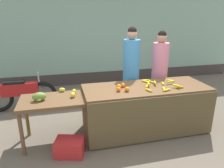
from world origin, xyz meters
name	(u,v)px	position (x,y,z in m)	size (l,w,h in m)	color
ground_plane	(128,131)	(0.00, 0.00, 0.00)	(24.00, 24.00, 0.00)	#665B4C
market_wall_back	(97,28)	(0.00, 3.16, 1.70)	(9.50, 0.23, 3.46)	#8CB299
fruit_stall_counter	(145,109)	(0.33, -0.01, 0.43)	(2.27, 0.90, 0.87)	brown
side_table_wooden	(56,104)	(-1.28, 0.00, 0.69)	(1.15, 0.69, 0.79)	brown
banana_bunch_pile	(159,84)	(0.57, -0.02, 0.89)	(0.73, 0.68, 0.07)	gold
orange_pile	(122,87)	(-0.15, -0.05, 0.91)	(0.22, 0.31, 0.09)	orange
mango_papaya_pile	(48,96)	(-1.40, 0.02, 0.85)	(0.74, 0.47, 0.14)	yellow
vendor_woman_blue_shirt	(131,73)	(0.26, 0.69, 0.95)	(0.34, 0.34, 1.89)	#33333D
vendor_woman_pink_shirt	(159,72)	(0.93, 0.71, 0.91)	(0.34, 0.34, 1.80)	#33333D
parked_motorcycle	(20,93)	(-2.09, 1.50, 0.40)	(1.60, 0.18, 0.88)	black
produce_crate	(70,147)	(-1.11, -0.45, 0.13)	(0.44, 0.32, 0.26)	red
produce_sack	(97,105)	(-0.46, 0.82, 0.23)	(0.36, 0.30, 0.45)	maroon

